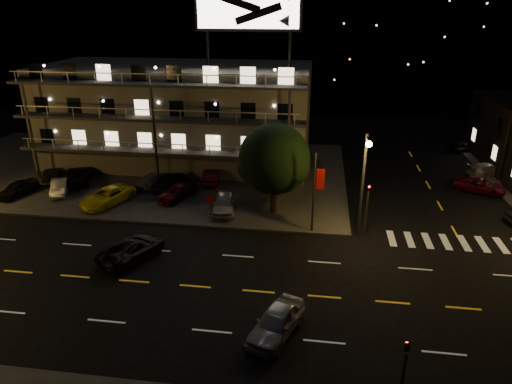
# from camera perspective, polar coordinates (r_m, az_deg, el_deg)

# --- Properties ---
(ground) EXTENTS (140.00, 140.00, 0.00)m
(ground) POSITION_cam_1_polar(r_m,az_deg,el_deg) (28.90, -3.70, -12.00)
(ground) COLOR black
(ground) RESTS_ON ground
(curb_nw) EXTENTS (44.00, 24.00, 0.15)m
(curb_nw) POSITION_cam_1_polar(r_m,az_deg,el_deg) (50.05, -14.95, 2.69)
(curb_nw) COLOR #32322F
(curb_nw) RESTS_ON ground
(motel) EXTENTS (28.00, 13.80, 18.10)m
(motel) POSITION_cam_1_polar(r_m,az_deg,el_deg) (50.74, -9.60, 9.61)
(motel) COLOR gray
(motel) RESTS_ON ground
(hill_backdrop) EXTENTS (120.00, 25.00, 24.00)m
(hill_backdrop) POSITION_cam_1_polar(r_m,az_deg,el_deg) (92.88, 1.23, 19.45)
(hill_backdrop) COLOR black
(hill_backdrop) RESTS_ON ground
(streetlight_nc) EXTENTS (0.44, 1.92, 8.00)m
(streetlight_nc) POSITION_cam_1_polar(r_m,az_deg,el_deg) (33.41, 13.33, 1.92)
(streetlight_nc) COLOR #2D2D30
(streetlight_nc) RESTS_ON ground
(signal_nw) EXTENTS (0.20, 0.27, 4.60)m
(signal_nw) POSITION_cam_1_polar(r_m,az_deg,el_deg) (34.86, 13.73, -1.49)
(signal_nw) COLOR #2D2D30
(signal_nw) RESTS_ON ground
(signal_sw) EXTENTS (0.20, 0.27, 4.60)m
(signal_sw) POSITION_cam_1_polar(r_m,az_deg,el_deg) (20.57, 17.89, -20.83)
(signal_sw) COLOR #2D2D30
(signal_sw) RESTS_ON ground
(banner_north) EXTENTS (0.83, 0.16, 6.40)m
(banner_north) POSITION_cam_1_polar(r_m,az_deg,el_deg) (34.22, 7.36, 0.10)
(banner_north) COLOR #2D2D30
(banner_north) RESTS_ON ground
(stop_sign) EXTENTS (0.91, 0.11, 2.61)m
(stop_sign) POSITION_cam_1_polar(r_m,az_deg,el_deg) (35.99, -5.74, -1.64)
(stop_sign) COLOR #2D2D30
(stop_sign) RESTS_ON ground
(tree) EXTENTS (6.01, 5.79, 7.57)m
(tree) POSITION_cam_1_polar(r_m,az_deg,el_deg) (36.75, 2.22, 3.88)
(tree) COLOR black
(tree) RESTS_ON curb_nw
(lot_car_0) EXTENTS (2.57, 4.24, 1.35)m
(lot_car_0) POSITION_cam_1_polar(r_m,az_deg,el_deg) (46.73, -27.66, 0.39)
(lot_car_0) COLOR black
(lot_car_0) RESTS_ON curb_nw
(lot_car_1) EXTENTS (2.77, 4.06, 1.27)m
(lot_car_1) POSITION_cam_1_polar(r_m,az_deg,el_deg) (45.58, -23.36, 0.57)
(lot_car_1) COLOR #939499
(lot_car_1) RESTS_ON curb_nw
(lot_car_2) EXTENTS (4.12, 5.59, 1.41)m
(lot_car_2) POSITION_cam_1_polar(r_m,az_deg,el_deg) (41.69, -18.10, -0.52)
(lot_car_2) COLOR yellow
(lot_car_2) RESTS_ON curb_nw
(lot_car_3) EXTENTS (3.39, 4.67, 1.26)m
(lot_car_3) POSITION_cam_1_polar(r_m,az_deg,el_deg) (41.43, -9.80, 0.04)
(lot_car_3) COLOR #4F0B13
(lot_car_3) RESTS_ON curb_nw
(lot_car_4) EXTENTS (2.34, 4.65, 1.52)m
(lot_car_4) POSITION_cam_1_polar(r_m,az_deg,el_deg) (38.22, -3.95, -1.41)
(lot_car_4) COLOR #939499
(lot_car_4) RESTS_ON curb_nw
(lot_car_5) EXTENTS (2.84, 4.28, 1.33)m
(lot_car_5) POSITION_cam_1_polar(r_m,az_deg,el_deg) (48.96, -24.01, 1.95)
(lot_car_5) COLOR black
(lot_car_5) RESTS_ON curb_nw
(lot_car_6) EXTENTS (3.89, 5.61, 1.42)m
(lot_car_6) POSITION_cam_1_polar(r_m,az_deg,el_deg) (47.85, -21.36, 1.98)
(lot_car_6) COLOR black
(lot_car_6) RESTS_ON curb_nw
(lot_car_7) EXTENTS (3.28, 4.60, 1.24)m
(lot_car_7) POSITION_cam_1_polar(r_m,az_deg,el_deg) (44.77, -12.58, 1.53)
(lot_car_7) COLOR #939499
(lot_car_7) RESTS_ON curb_nw
(lot_car_8) EXTENTS (2.67, 4.74, 1.52)m
(lot_car_8) POSITION_cam_1_polar(r_m,az_deg,el_deg) (43.79, -10.65, 1.41)
(lot_car_8) COLOR black
(lot_car_8) RESTS_ON curb_nw
(lot_car_9) EXTENTS (1.91, 4.22, 1.34)m
(lot_car_9) POSITION_cam_1_polar(r_m,az_deg,el_deg) (44.73, -5.62, 2.03)
(lot_car_9) COLOR #4F0B13
(lot_car_9) RESTS_ON curb_nw
(side_car_1) EXTENTS (5.05, 3.81, 1.27)m
(side_car_1) POSITION_cam_1_polar(r_m,az_deg,el_deg) (47.52, 26.17, 0.76)
(side_car_1) COLOR #4F0B13
(side_car_1) RESTS_ON ground
(side_car_2) EXTENTS (4.73, 3.23, 1.27)m
(side_car_2) POSITION_cam_1_polar(r_m,az_deg,el_deg) (52.47, 27.06, 2.50)
(side_car_2) COLOR #939499
(side_car_2) RESTS_ON ground
(side_car_3) EXTENTS (4.16, 2.80, 1.32)m
(side_car_3) POSITION_cam_1_polar(r_m,az_deg,el_deg) (59.85, 24.70, 5.17)
(side_car_3) COLOR black
(side_car_3) RESTS_ON ground
(road_car_east) EXTENTS (3.21, 4.81, 1.52)m
(road_car_east) POSITION_cam_1_polar(r_m,az_deg,el_deg) (25.08, 2.57, -15.91)
(road_car_east) COLOR #939499
(road_car_east) RESTS_ON ground
(road_car_west) EXTENTS (4.17, 5.52, 1.39)m
(road_car_west) POSITION_cam_1_polar(r_m,az_deg,el_deg) (32.80, -15.22, -6.88)
(road_car_west) COLOR black
(road_car_west) RESTS_ON ground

